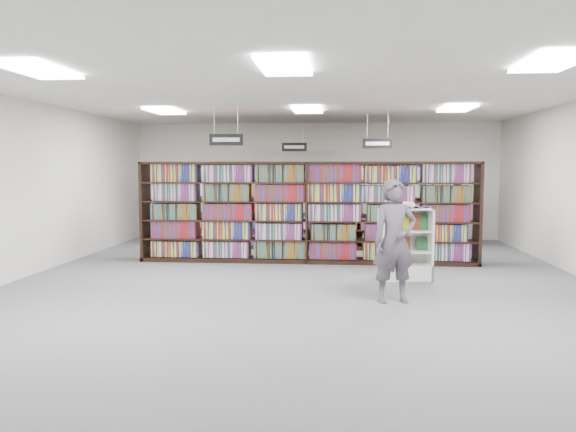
# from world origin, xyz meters

# --- Properties ---
(floor) EXTENTS (12.00, 12.00, 0.00)m
(floor) POSITION_xyz_m (0.00, 0.00, 0.00)
(floor) COLOR #525257
(floor) RESTS_ON ground
(ceiling) EXTENTS (10.00, 12.00, 0.10)m
(ceiling) POSITION_xyz_m (0.00, 0.00, 3.20)
(ceiling) COLOR silver
(ceiling) RESTS_ON wall_back
(wall_back) EXTENTS (10.00, 0.10, 3.20)m
(wall_back) POSITION_xyz_m (0.00, 6.00, 1.60)
(wall_back) COLOR silver
(wall_back) RESTS_ON ground
(wall_front) EXTENTS (10.00, 0.10, 3.20)m
(wall_front) POSITION_xyz_m (0.00, -6.00, 1.60)
(wall_front) COLOR silver
(wall_front) RESTS_ON ground
(wall_left) EXTENTS (0.10, 12.00, 3.20)m
(wall_left) POSITION_xyz_m (-5.00, 0.00, 1.60)
(wall_left) COLOR silver
(wall_left) RESTS_ON ground
(bookshelf_row_near) EXTENTS (7.00, 0.60, 2.10)m
(bookshelf_row_near) POSITION_xyz_m (0.00, 2.00, 1.05)
(bookshelf_row_near) COLOR black
(bookshelf_row_near) RESTS_ON floor
(bookshelf_row_mid) EXTENTS (7.00, 0.60, 2.10)m
(bookshelf_row_mid) POSITION_xyz_m (0.00, 4.00, 1.05)
(bookshelf_row_mid) COLOR black
(bookshelf_row_mid) RESTS_ON floor
(bookshelf_row_far) EXTENTS (7.00, 0.60, 2.10)m
(bookshelf_row_far) POSITION_xyz_m (0.00, 5.70, 1.05)
(bookshelf_row_far) COLOR black
(bookshelf_row_far) RESTS_ON floor
(aisle_sign_left) EXTENTS (0.65, 0.02, 0.80)m
(aisle_sign_left) POSITION_xyz_m (-1.50, 1.00, 2.53)
(aisle_sign_left) COLOR #B2B2B7
(aisle_sign_left) RESTS_ON ceiling
(aisle_sign_right) EXTENTS (0.65, 0.02, 0.80)m
(aisle_sign_right) POSITION_xyz_m (1.50, 3.00, 2.53)
(aisle_sign_right) COLOR #B2B2B7
(aisle_sign_right) RESTS_ON ceiling
(aisle_sign_center) EXTENTS (0.65, 0.02, 0.80)m
(aisle_sign_center) POSITION_xyz_m (-0.50, 5.00, 2.53)
(aisle_sign_center) COLOR #B2B2B7
(aisle_sign_center) RESTS_ON ceiling
(troffer_front_left) EXTENTS (0.60, 1.20, 0.04)m
(troffer_front_left) POSITION_xyz_m (-3.00, -3.00, 3.16)
(troffer_front_left) COLOR white
(troffer_front_left) RESTS_ON ceiling
(troffer_front_center) EXTENTS (0.60, 1.20, 0.04)m
(troffer_front_center) POSITION_xyz_m (0.00, -3.00, 3.16)
(troffer_front_center) COLOR white
(troffer_front_center) RESTS_ON ceiling
(troffer_front_right) EXTENTS (0.60, 1.20, 0.04)m
(troffer_front_right) POSITION_xyz_m (3.00, -3.00, 3.16)
(troffer_front_right) COLOR white
(troffer_front_right) RESTS_ON ceiling
(troffer_back_left) EXTENTS (0.60, 1.20, 0.04)m
(troffer_back_left) POSITION_xyz_m (-3.00, 2.00, 3.16)
(troffer_back_left) COLOR white
(troffer_back_left) RESTS_ON ceiling
(troffer_back_center) EXTENTS (0.60, 1.20, 0.04)m
(troffer_back_center) POSITION_xyz_m (0.00, 2.00, 3.16)
(troffer_back_center) COLOR white
(troffer_back_center) RESTS_ON ceiling
(troffer_back_right) EXTENTS (0.60, 1.20, 0.04)m
(troffer_back_right) POSITION_xyz_m (3.00, 2.00, 3.16)
(troffer_back_right) COLOR white
(troffer_back_right) RESTS_ON ceiling
(endcap_display) EXTENTS (0.96, 0.57, 1.27)m
(endcap_display) POSITION_xyz_m (1.82, 0.36, 0.45)
(endcap_display) COLOR silver
(endcap_display) RESTS_ON floor
(open_book) EXTENTS (0.64, 0.50, 0.13)m
(open_book) POSITION_xyz_m (1.88, 0.34, 1.31)
(open_book) COLOR black
(open_book) RESTS_ON endcap_display
(shopper) EXTENTS (0.75, 0.59, 1.81)m
(shopper) POSITION_xyz_m (1.46, -1.38, 0.91)
(shopper) COLOR #4F4954
(shopper) RESTS_ON floor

